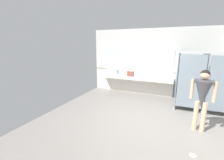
% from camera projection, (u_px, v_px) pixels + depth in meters
% --- Properties ---
extents(ground_plane, '(5.83, 6.37, 0.10)m').
position_uv_depth(ground_plane, '(137.00, 125.00, 4.45)').
color(ground_plane, gray).
extents(wall_back, '(5.83, 0.12, 2.90)m').
position_uv_depth(wall_back, '(155.00, 62.00, 6.74)').
color(wall_back, silver).
rests_on(wall_back, ground_plane).
extents(wall_back_tile_band, '(5.83, 0.01, 0.06)m').
position_uv_depth(wall_back_tile_band, '(154.00, 72.00, 6.77)').
color(wall_back_tile_band, '#9E937F').
rests_on(wall_back_tile_band, wall_back).
extents(vanity_counter, '(3.24, 0.53, 0.95)m').
position_uv_depth(vanity_counter, '(136.00, 81.00, 7.00)').
color(vanity_counter, silver).
rests_on(vanity_counter, ground_plane).
extents(mirror_panel, '(3.14, 0.02, 1.02)m').
position_uv_depth(mirror_panel, '(137.00, 61.00, 6.97)').
color(mirror_panel, silver).
rests_on(mirror_panel, wall_back).
extents(bathroom_stalls, '(1.77, 1.49, 2.00)m').
position_uv_depth(bathroom_stalls, '(204.00, 80.00, 5.24)').
color(bathroom_stalls, gray).
rests_on(bathroom_stalls, ground_plane).
extents(person_standing, '(0.56, 0.48, 1.62)m').
position_uv_depth(person_standing, '(203.00, 94.00, 3.83)').
color(person_standing, '#DBAD89').
rests_on(person_standing, ground_plane).
extents(handbag, '(0.29, 0.13, 0.37)m').
position_uv_depth(handbag, '(130.00, 74.00, 6.80)').
color(handbag, '#934C42').
rests_on(handbag, vanity_counter).
extents(soap_dispenser, '(0.07, 0.07, 0.19)m').
position_uv_depth(soap_dispenser, '(118.00, 72.00, 7.35)').
color(soap_dispenser, teal).
rests_on(soap_dispenser, vanity_counter).
extents(paper_cup, '(0.07, 0.07, 0.09)m').
position_uv_depth(paper_cup, '(149.00, 76.00, 6.59)').
color(paper_cup, white).
rests_on(paper_cup, vanity_counter).
extents(floor_drain_cover, '(0.14, 0.14, 0.01)m').
position_uv_depth(floor_drain_cover, '(193.00, 155.00, 3.14)').
color(floor_drain_cover, '#B7BABF').
rests_on(floor_drain_cover, ground_plane).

